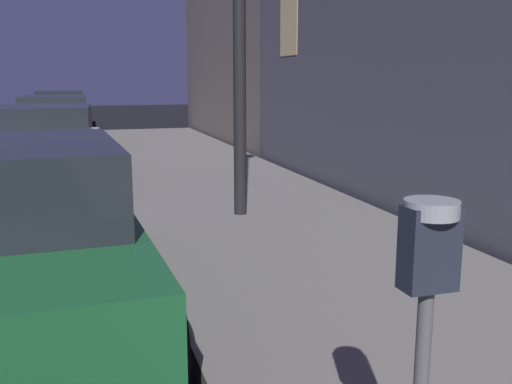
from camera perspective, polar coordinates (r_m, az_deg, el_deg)
parking_meter at (r=2.13m, az=16.57°, el=-9.13°), size 0.19×0.19×1.31m
car_green at (r=4.64m, az=-23.18°, el=-4.32°), size 2.12×4.18×1.43m
car_silver at (r=10.33m, az=-20.14°, el=4.01°), size 2.12×4.12×1.43m
car_white at (r=16.03m, az=-19.25°, el=6.40°), size 2.12×4.48×1.43m
car_blue at (r=22.48m, az=-18.79°, el=7.65°), size 2.11×4.19×1.43m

